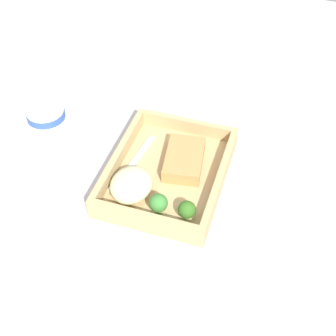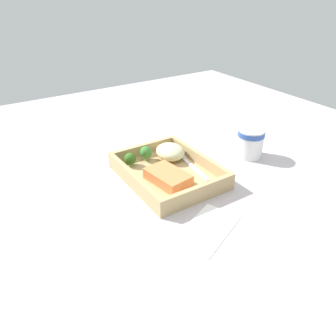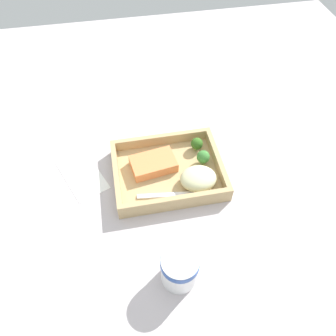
{
  "view_description": "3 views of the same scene",
  "coord_description": "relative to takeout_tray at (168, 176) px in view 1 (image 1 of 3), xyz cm",
  "views": [
    {
      "loc": [
        55.6,
        17.86,
        63.62
      ],
      "look_at": [
        0.0,
        0.0,
        2.7
      ],
      "focal_mm": 50.0,
      "sensor_mm": 36.0,
      "label": 1
    },
    {
      "loc": [
        -58.45,
        37.7,
        43.09
      ],
      "look_at": [
        0.0,
        0.0,
        2.7
      ],
      "focal_mm": 35.0,
      "sensor_mm": 36.0,
      "label": 2
    },
    {
      "loc": [
        -9.09,
        -47.93,
        63.51
      ],
      "look_at": [
        0.0,
        0.0,
        2.7
      ],
      "focal_mm": 35.0,
      "sensor_mm": 36.0,
      "label": 3
    }
  ],
  "objects": [
    {
      "name": "takeout_tray",
      "position": [
        0.0,
        0.0,
        0.0
      ],
      "size": [
        25.79,
        20.35,
        1.2
      ],
      "primitive_type": "cube",
      "color": "tan",
      "rests_on": "ground_plane"
    },
    {
      "name": "receipt_slip",
      "position": [
        -20.68,
        3.88,
        -0.48
      ],
      "size": [
        13.16,
        16.62,
        0.24
      ],
      "primitive_type": "cube",
      "rotation": [
        0.0,
        0.0,
        0.41
      ],
      "color": "white",
      "rests_on": "ground_plane"
    },
    {
      "name": "broccoli_floret_1",
      "position": [
        8.9,
        1.19,
        2.81
      ],
      "size": [
        3.19,
        3.19,
        3.91
      ],
      "color": "#789B52",
      "rests_on": "takeout_tray"
    },
    {
      "name": "salmon_fillet",
      "position": [
        -3.21,
        2.12,
        1.89
      ],
      "size": [
        11.45,
        8.22,
        2.59
      ],
      "primitive_type": "cube",
      "rotation": [
        0.0,
        0.0,
        0.15
      ],
      "color": "#EF864C",
      "rests_on": "takeout_tray"
    },
    {
      "name": "ground_plane",
      "position": [
        0.0,
        0.0,
        -1.6
      ],
      "size": [
        160.0,
        160.0,
        2.0
      ],
      "primitive_type": "cube",
      "color": "#B9AFB3"
    },
    {
      "name": "paper_cup",
      "position": [
        -2.57,
        -25.17,
        3.85
      ],
      "size": [
        7.25,
        7.25,
        7.98
      ],
      "color": "white",
      "rests_on": "ground_plane"
    },
    {
      "name": "mashed_potatoes",
      "position": [
        6.23,
        -4.72,
        2.58
      ],
      "size": [
        8.48,
        7.25,
        3.96
      ],
      "primitive_type": "ellipsoid",
      "color": "beige",
      "rests_on": "takeout_tray"
    },
    {
      "name": "broccoli_floret_2",
      "position": [
        8.54,
        6.03,
        2.48
      ],
      "size": [
        3.05,
        3.05,
        3.48
      ],
      "color": "#84AF63",
      "rests_on": "takeout_tray"
    },
    {
      "name": "fork",
      "position": [
        0.63,
        -7.0,
        0.82
      ],
      "size": [
        15.88,
        3.54,
        0.44
      ],
      "color": "silver",
      "rests_on": "takeout_tray"
    },
    {
      "name": "tray_rim",
      "position": [
        0.0,
        0.0,
        2.07
      ],
      "size": [
        25.79,
        20.35,
        2.95
      ],
      "color": "tan",
      "rests_on": "takeout_tray"
    }
  ]
}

